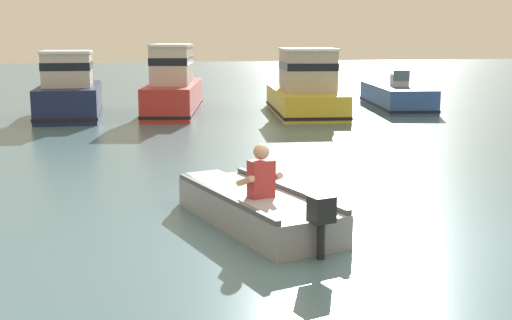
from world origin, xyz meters
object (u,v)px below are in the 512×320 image
rowboat_with_person (254,207)px  moored_boat_navy (70,93)px  moored_boat_yellow (306,90)px  moored_boat_blue (396,97)px  moored_boat_red (174,88)px

rowboat_with_person → moored_boat_navy: moored_boat_navy is taller
moored_boat_navy → moored_boat_yellow: moored_boat_yellow is taller
moored_boat_navy → moored_boat_blue: moored_boat_navy is taller
moored_boat_red → moored_boat_blue: 8.20m
moored_boat_red → moored_boat_blue: (8.19, -0.25, -0.47)m
moored_boat_yellow → moored_boat_blue: bearing=14.3°
moored_boat_yellow → moored_boat_blue: size_ratio=1.06×
rowboat_with_person → moored_boat_yellow: (4.84, 12.61, 0.57)m
rowboat_with_person → moored_boat_blue: moored_boat_blue is taller
rowboat_with_person → moored_boat_blue: 16.12m
moored_boat_red → moored_boat_yellow: size_ratio=1.07×
moored_boat_blue → moored_boat_navy: bearing=-179.4°
moored_boat_navy → moored_boat_red: size_ratio=0.77×
rowboat_with_person → moored_boat_navy: size_ratio=0.78×
rowboat_with_person → moored_boat_red: moored_boat_red is taller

